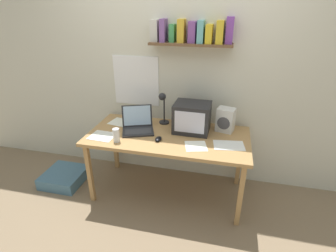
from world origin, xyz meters
The scene contains 14 objects.
ground_plane centered at (0.00, 0.00, 0.00)m, with size 12.00×12.00×0.00m, color #867054.
back_wall centered at (0.00, 0.46, 1.31)m, with size 5.60×0.24×2.60m.
corner_desk centered at (0.00, 0.00, 0.67)m, with size 1.66×0.78×0.73m.
crt_monitor centered at (0.22, 0.15, 0.89)m, with size 0.38×0.31×0.31m.
laptop centered at (-0.34, 0.04, 0.79)m, with size 0.41×0.40×0.24m.
desk_lamp centered at (-0.12, 0.25, 0.97)m, with size 0.11×0.15×0.37m.
juice_glass centered at (-0.46, -0.26, 0.79)m, with size 0.07×0.07×0.14m.
space_heater centered at (0.57, 0.23, 0.86)m, with size 0.21×0.18×0.25m.
computer_mouse centered at (-0.07, -0.14, 0.75)m, with size 0.07×0.11×0.03m.
loose_paper_near_monitor centered at (-0.57, 0.17, 0.73)m, with size 0.32×0.25×0.00m.
loose_paper_near_laptop centered at (0.31, -0.18, 0.73)m, with size 0.25×0.25×0.00m.
open_notebook centered at (-0.65, -0.19, 0.73)m, with size 0.27×0.23×0.00m.
printed_handout centered at (0.62, -0.09, 0.73)m, with size 0.31×0.23×0.00m.
floor_cushion centered at (-1.26, -0.11, 0.07)m, with size 0.45×0.45×0.14m.
Camera 1 is at (0.55, -2.35, 1.97)m, focal length 28.00 mm.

